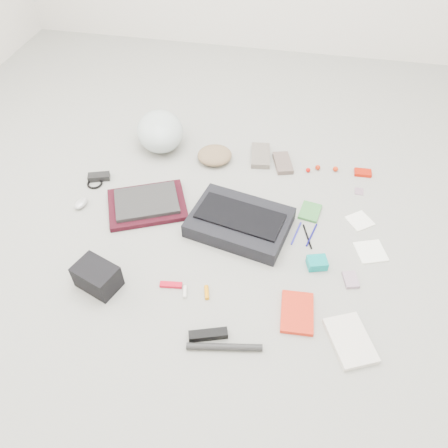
% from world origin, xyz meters
% --- Properties ---
extents(ground_plane, '(4.00, 4.00, 0.00)m').
position_xyz_m(ground_plane, '(0.00, 0.00, 0.00)').
color(ground_plane, gray).
extents(messenger_bag, '(0.53, 0.42, 0.08)m').
position_xyz_m(messenger_bag, '(0.07, 0.04, 0.04)').
color(messenger_bag, black).
rests_on(messenger_bag, ground_plane).
extents(bag_flap, '(0.44, 0.27, 0.01)m').
position_xyz_m(bag_flap, '(0.07, 0.04, 0.08)').
color(bag_flap, black).
rests_on(bag_flap, messenger_bag).
extents(laptop_sleeve, '(0.48, 0.43, 0.03)m').
position_xyz_m(laptop_sleeve, '(-0.42, 0.09, 0.01)').
color(laptop_sleeve, '#330912').
rests_on(laptop_sleeve, ground_plane).
extents(laptop, '(0.38, 0.34, 0.02)m').
position_xyz_m(laptop, '(-0.42, 0.09, 0.04)').
color(laptop, black).
rests_on(laptop, laptop_sleeve).
extents(bike_helmet, '(0.38, 0.42, 0.20)m').
position_xyz_m(bike_helmet, '(-0.50, 0.61, 0.10)').
color(bike_helmet, silver).
rests_on(bike_helmet, ground_plane).
extents(beanie, '(0.25, 0.25, 0.07)m').
position_xyz_m(beanie, '(-0.16, 0.53, 0.03)').
color(beanie, olive).
rests_on(beanie, ground_plane).
extents(mitten_left, '(0.13, 0.22, 0.03)m').
position_xyz_m(mitten_left, '(0.10, 0.61, 0.02)').
color(mitten_left, '#71675C').
rests_on(mitten_left, ground_plane).
extents(mitten_right, '(0.14, 0.20, 0.03)m').
position_xyz_m(mitten_right, '(0.23, 0.57, 0.01)').
color(mitten_right, '#67554D').
rests_on(mitten_right, ground_plane).
extents(power_brick, '(0.13, 0.09, 0.03)m').
position_xyz_m(power_brick, '(-0.75, 0.25, 0.02)').
color(power_brick, black).
rests_on(power_brick, ground_plane).
extents(cable_coil, '(0.09, 0.09, 0.01)m').
position_xyz_m(cable_coil, '(-0.76, 0.20, 0.01)').
color(cable_coil, black).
rests_on(cable_coil, ground_plane).
extents(mouse, '(0.07, 0.10, 0.03)m').
position_xyz_m(mouse, '(-0.76, 0.03, 0.02)').
color(mouse, '#ACACAC').
rests_on(mouse, ground_plane).
extents(camera_bag, '(0.21, 0.18, 0.12)m').
position_xyz_m(camera_bag, '(-0.48, -0.42, 0.06)').
color(camera_bag, black).
rests_on(camera_bag, ground_plane).
extents(multitool, '(0.10, 0.04, 0.02)m').
position_xyz_m(multitool, '(-0.16, -0.37, 0.01)').
color(multitool, '#B6081C').
rests_on(multitool, ground_plane).
extents(toiletry_tube_white, '(0.03, 0.06, 0.02)m').
position_xyz_m(toiletry_tube_white, '(-0.10, -0.39, 0.01)').
color(toiletry_tube_white, silver).
rests_on(toiletry_tube_white, ground_plane).
extents(toiletry_tube_orange, '(0.04, 0.07, 0.02)m').
position_xyz_m(toiletry_tube_orange, '(-0.00, -0.38, 0.01)').
color(toiletry_tube_orange, orange).
rests_on(toiletry_tube_orange, ground_plane).
extents(u_lock, '(0.16, 0.09, 0.03)m').
position_xyz_m(u_lock, '(0.05, -0.58, 0.02)').
color(u_lock, black).
rests_on(u_lock, ground_plane).
extents(bike_pump, '(0.30, 0.08, 0.03)m').
position_xyz_m(bike_pump, '(0.12, -0.61, 0.01)').
color(bike_pump, black).
rests_on(bike_pump, ground_plane).
extents(book_red, '(0.14, 0.21, 0.02)m').
position_xyz_m(book_red, '(0.39, -0.40, 0.01)').
color(book_red, red).
rests_on(book_red, ground_plane).
extents(book_white, '(0.23, 0.26, 0.02)m').
position_xyz_m(book_white, '(0.61, -0.49, 0.01)').
color(book_white, beige).
rests_on(book_white, ground_plane).
extents(notepad, '(0.12, 0.14, 0.02)m').
position_xyz_m(notepad, '(0.41, 0.21, 0.01)').
color(notepad, '#357836').
rests_on(notepad, ground_plane).
extents(pen_blue, '(0.04, 0.16, 0.01)m').
position_xyz_m(pen_blue, '(0.35, 0.05, 0.00)').
color(pen_blue, '#2423A0').
rests_on(pen_blue, ground_plane).
extents(pen_black, '(0.06, 0.15, 0.01)m').
position_xyz_m(pen_black, '(0.41, 0.04, 0.00)').
color(pen_black, black).
rests_on(pen_black, ground_plane).
extents(pen_navy, '(0.05, 0.15, 0.01)m').
position_xyz_m(pen_navy, '(0.42, 0.05, 0.00)').
color(pen_navy, '#0C0960').
rests_on(pen_navy, ground_plane).
extents(accordion_wallet, '(0.10, 0.09, 0.04)m').
position_xyz_m(accordion_wallet, '(0.46, -0.13, 0.02)').
color(accordion_wallet, '#05918E').
rests_on(accordion_wallet, ground_plane).
extents(card_deck, '(0.08, 0.10, 0.02)m').
position_xyz_m(card_deck, '(0.61, -0.18, 0.01)').
color(card_deck, '#A48599').
rests_on(card_deck, ground_plane).
extents(napkin_top, '(0.15, 0.15, 0.01)m').
position_xyz_m(napkin_top, '(0.66, 0.20, 0.00)').
color(napkin_top, white).
rests_on(napkin_top, ground_plane).
extents(napkin_bottom, '(0.17, 0.17, 0.01)m').
position_xyz_m(napkin_bottom, '(0.70, 0.00, 0.00)').
color(napkin_bottom, white).
rests_on(napkin_bottom, ground_plane).
extents(lollipop_a, '(0.03, 0.03, 0.03)m').
position_xyz_m(lollipop_a, '(0.38, 0.53, 0.01)').
color(lollipop_a, '#BF0803').
rests_on(lollipop_a, ground_plane).
extents(lollipop_b, '(0.04, 0.04, 0.03)m').
position_xyz_m(lollipop_b, '(0.43, 0.57, 0.01)').
color(lollipop_b, '#AB2109').
rests_on(lollipop_b, ground_plane).
extents(lollipop_c, '(0.04, 0.04, 0.03)m').
position_xyz_m(lollipop_c, '(0.53, 0.57, 0.01)').
color(lollipop_c, red).
rests_on(lollipop_c, ground_plane).
extents(altoids_tin, '(0.09, 0.06, 0.02)m').
position_xyz_m(altoids_tin, '(0.68, 0.57, 0.01)').
color(altoids_tin, '#B31606').
rests_on(altoids_tin, ground_plane).
extents(stamp_sheet, '(0.05, 0.06, 0.00)m').
position_xyz_m(stamp_sheet, '(0.66, 0.42, 0.00)').
color(stamp_sheet, gray).
rests_on(stamp_sheet, ground_plane).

